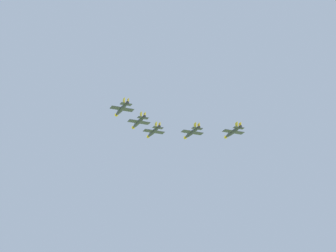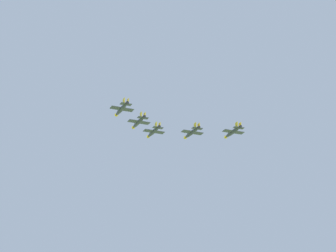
% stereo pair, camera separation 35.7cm
% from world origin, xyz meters
% --- Properties ---
extents(jet_lead, '(12.53, 11.07, 3.11)m').
position_xyz_m(jet_lead, '(19.24, 22.93, 137.18)').
color(jet_lead, '#2D3338').
extents(jet_left_wingman, '(12.24, 10.77, 3.04)m').
position_xyz_m(jet_left_wingman, '(16.19, 40.36, 134.73)').
color(jet_left_wingman, '#2D3338').
extents(jet_right_wingman, '(12.67, 10.99, 3.12)m').
position_xyz_m(jet_right_wingman, '(1.54, 22.72, 133.70)').
color(jet_right_wingman, '#2D3338').
extents(jet_left_outer, '(12.18, 10.65, 3.01)m').
position_xyz_m(jet_left_outer, '(13.13, 57.80, 133.16)').
color(jet_left_outer, '#2D3338').
extents(jet_right_outer, '(12.03, 10.75, 3.00)m').
position_xyz_m(jet_right_outer, '(-16.16, 22.52, 130.83)').
color(jet_right_outer, '#2D3338').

